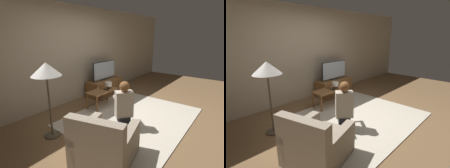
# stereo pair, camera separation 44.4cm
# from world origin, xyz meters

# --- Properties ---
(ground_plane) EXTENTS (10.00, 10.00, 0.00)m
(ground_plane) POSITION_xyz_m (0.00, 0.00, 0.00)
(ground_plane) COLOR brown
(wall_back) EXTENTS (10.00, 0.06, 2.60)m
(wall_back) POSITION_xyz_m (0.00, 1.93, 1.30)
(wall_back) COLOR tan
(wall_back) RESTS_ON ground_plane
(rug) EXTENTS (2.90, 2.36, 0.02)m
(rug) POSITION_xyz_m (0.00, 0.00, 0.01)
(rug) COLOR beige
(rug) RESTS_ON ground_plane
(tv_stand) EXTENTS (1.23, 0.49, 0.47)m
(tv_stand) POSITION_xyz_m (0.89, 1.59, 0.23)
(tv_stand) COLOR brown
(tv_stand) RESTS_ON ground_plane
(tv) EXTENTS (0.99, 0.08, 0.57)m
(tv) POSITION_xyz_m (0.89, 1.60, 0.76)
(tv) COLOR black
(tv) RESTS_ON tv_stand
(coffee_table) EXTENTS (0.87, 0.40, 0.45)m
(coffee_table) POSITION_xyz_m (0.06, 0.97, 0.39)
(coffee_table) COLOR brown
(coffee_table) RESTS_ON ground_plane
(floor_lamp) EXTENTS (0.52, 0.52, 1.39)m
(floor_lamp) POSITION_xyz_m (-1.59, 0.78, 1.22)
(floor_lamp) COLOR #4C4233
(floor_lamp) RESTS_ON ground_plane
(armchair) EXTENTS (1.05, 1.02, 0.82)m
(armchair) POSITION_xyz_m (-1.49, -0.43, 0.26)
(armchair) COLOR gray
(armchair) RESTS_ON ground_plane
(person_kneeling) EXTENTS (0.70, 0.78, 0.97)m
(person_kneeling) POSITION_xyz_m (-0.54, -0.12, 0.49)
(person_kneeling) COLOR #232328
(person_kneeling) RESTS_ON rug
(picture_frame) EXTENTS (0.11, 0.01, 0.15)m
(picture_frame) POSITION_xyz_m (0.12, 1.03, 0.52)
(picture_frame) COLOR brown
(picture_frame) RESTS_ON coffee_table
(table_lamp) EXTENTS (0.18, 0.18, 0.17)m
(table_lamp) POSITION_xyz_m (0.28, 0.94, 0.55)
(table_lamp) COLOR #4C3823
(table_lamp) RESTS_ON coffee_table
(remote) EXTENTS (0.04, 0.15, 0.02)m
(remote) POSITION_xyz_m (0.12, 0.89, 0.46)
(remote) COLOR black
(remote) RESTS_ON coffee_table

